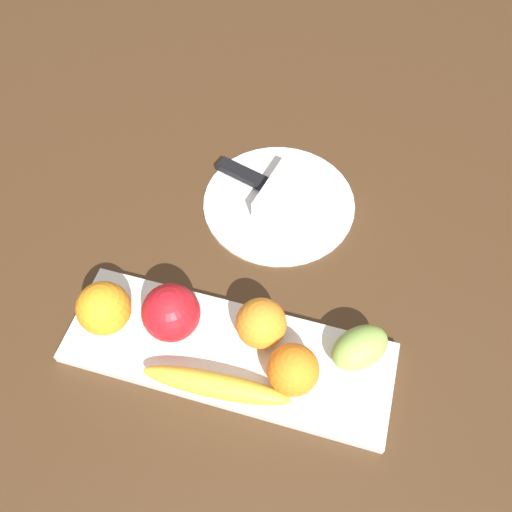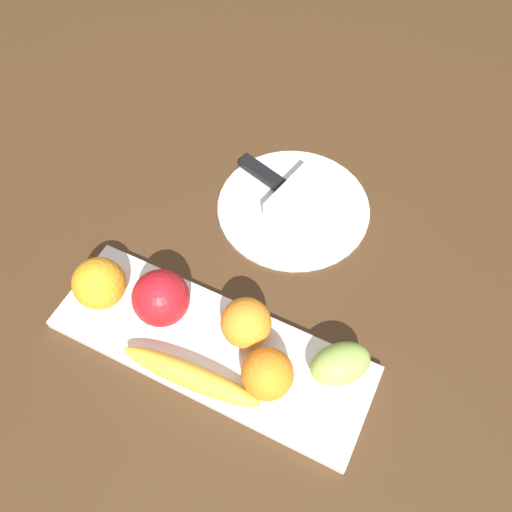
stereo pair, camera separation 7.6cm
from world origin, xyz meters
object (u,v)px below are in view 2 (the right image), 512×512
Objects in this scene: folded_napkin at (312,205)px; banana at (191,376)px; orange_center at (99,283)px; grape_bunch at (340,364)px; apple at (163,295)px; dinner_plate at (293,206)px; orange_near_banana at (267,374)px; knife at (269,178)px; orange_near_apple at (246,323)px; fruit_tray at (211,347)px.

banana is at bearing -94.97° from folded_napkin.
grape_bunch is at bearing 7.29° from orange_center.
dinner_plate is (0.08, 0.26, -0.05)m from apple.
grape_bunch is 0.71× the size of folded_napkin.
orange_near_banana is 0.30m from folded_napkin.
dinner_plate is at bearing 125.65° from grape_bunch.
knife reaches higher than dinner_plate.
orange_center reaches higher than orange_near_banana.
orange_near_apple is (0.03, 0.09, 0.02)m from banana.
orange_near_apple reaches higher than dinner_plate.
grape_bunch is 0.27m from folded_napkin.
dinner_plate is at bearing 58.25° from orange_center.
grape_bunch is (0.17, 0.04, 0.03)m from fruit_tray.
fruit_tray is 6.66× the size of orange_near_banana.
orange_near_apple is 0.38× the size of knife.
knife is at bearing 114.99° from orange_near_banana.
orange_near_banana reaches higher than dinner_plate.
knife is at bearing 153.45° from dinner_plate.
fruit_tray is 6.07× the size of orange_center.
banana is at bearing -149.72° from grape_bunch.
orange_near_apple is (0.04, 0.04, 0.04)m from fruit_tray.
orange_near_banana is 0.37× the size of knife.
orange_near_apple is 0.27× the size of dinner_plate.
grape_bunch reaches higher than dinner_plate.
banana is at bearing -41.90° from apple.
dinner_plate is (-0.00, 0.33, -0.03)m from banana.
folded_napkin is at bearing 91.23° from orange_near_apple.
fruit_tray is 0.10m from apple.
grape_bunch is at bearing -32.68° from knife.
dinner_plate is 1.39× the size of knife.
apple reaches higher than banana.
orange_near_banana is at bearing -2.93° from orange_center.
folded_napkin reaches higher than dinner_plate.
fruit_tray is at bearing -166.17° from grape_bunch.
banana is at bearing -110.55° from orange_near_apple.
knife is at bearing 100.69° from fruit_tray.
grape_bunch is 0.45× the size of knife.
orange_near_apple is at bearing -81.46° from dinner_plate.
orange_near_apple is at bearing 137.64° from orange_near_banana.
apple is 0.12m from banana.
grape_bunch is 0.29m from dinner_plate.
fruit_tray is 0.07m from orange_near_apple.
grape_bunch reaches higher than knife.
apple is at bearing 13.91° from orange_center.
knife is (-0.23, 0.26, -0.02)m from grape_bunch.
fruit_tray is at bearing -91.49° from banana.
orange_near_apple reaches higher than fruit_tray.
fruit_tray is 0.31m from knife.
dinner_plate is 2.18× the size of folded_napkin.
folded_napkin is at bearing -1.28° from knife.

